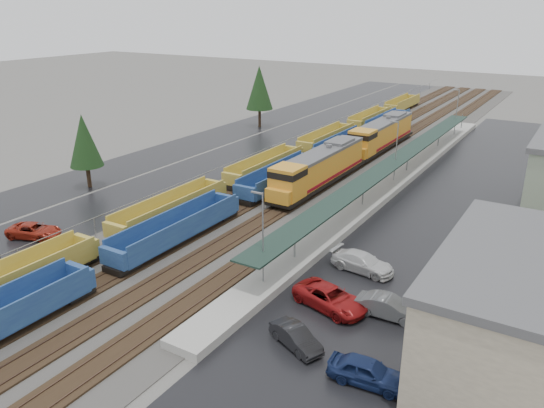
{
  "coord_description": "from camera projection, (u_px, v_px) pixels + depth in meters",
  "views": [
    {
      "loc": [
        29.16,
        -10.76,
        20.76
      ],
      "look_at": [
        2.92,
        32.05,
        2.0
      ],
      "focal_mm": 35.0,
      "sensor_mm": 36.0,
      "label": 1
    }
  ],
  "objects": [
    {
      "name": "ballast_strip",
      "position": [
        354.0,
        156.0,
        78.04
      ],
      "size": [
        20.0,
        160.0,
        0.08
      ],
      "primitive_type": "cube",
      "color": "#302D2B",
      "rests_on": "ground"
    },
    {
      "name": "trackbed",
      "position": [
        354.0,
        156.0,
        78.0
      ],
      "size": [
        14.6,
        160.0,
        0.22
      ],
      "color": "black",
      "rests_on": "ground"
    },
    {
      "name": "west_parking_lot",
      "position": [
        268.0,
        144.0,
        85.39
      ],
      "size": [
        10.0,
        160.0,
        0.02
      ],
      "primitive_type": "cube",
      "color": "black",
      "rests_on": "ground"
    },
    {
      "name": "west_road",
      "position": [
        218.0,
        136.0,
        90.29
      ],
      "size": [
        9.0,
        160.0,
        0.02
      ],
      "primitive_type": "cube",
      "color": "black",
      "rests_on": "ground"
    },
    {
      "name": "east_commuter_lot",
      "position": [
        473.0,
        199.0,
        60.76
      ],
      "size": [
        16.0,
        100.0,
        0.02
      ],
      "primitive_type": "cube",
      "color": "black",
      "rests_on": "ground"
    },
    {
      "name": "station_platform",
      "position": [
        394.0,
        180.0,
        65.17
      ],
      "size": [
        3.0,
        80.0,
        8.0
      ],
      "color": "#9E9B93",
      "rests_on": "ground"
    },
    {
      "name": "chainlink_fence",
      "position": [
        293.0,
        140.0,
        80.89
      ],
      "size": [
        0.08,
        160.04,
        2.02
      ],
      "color": "gray",
      "rests_on": "ground"
    },
    {
      "name": "tree_west_near",
      "position": [
        84.0,
        141.0,
        62.83
      ],
      "size": [
        3.96,
        3.96,
        9.0
      ],
      "color": "#332316",
      "rests_on": "ground"
    },
    {
      "name": "tree_west_far",
      "position": [
        259.0,
        88.0,
        94.81
      ],
      "size": [
        4.84,
        4.84,
        11.0
      ],
      "color": "#332316",
      "rests_on": "ground"
    },
    {
      "name": "locomotive_lead",
      "position": [
        318.0,
        169.0,
        63.54
      ],
      "size": [
        3.17,
        20.89,
        4.73
      ],
      "color": "black",
      "rests_on": "ground"
    },
    {
      "name": "locomotive_trail",
      "position": [
        381.0,
        135.0,
        80.31
      ],
      "size": [
        3.17,
        20.89,
        4.73
      ],
      "color": "black",
      "rests_on": "ground"
    },
    {
      "name": "well_string_yellow",
      "position": [
        266.0,
        167.0,
        68.58
      ],
      "size": [
        2.77,
        124.63,
        2.45
      ],
      "color": "#AC8F30",
      "rests_on": "ground"
    },
    {
      "name": "well_string_blue",
      "position": [
        236.0,
        201.0,
        56.73
      ],
      "size": [
        2.84,
        110.41,
        2.52
      ],
      "color": "navy",
      "rests_on": "ground"
    },
    {
      "name": "parked_car_west_c",
      "position": [
        34.0,
        231.0,
        50.44
      ],
      "size": [
        3.99,
        5.64,
        1.43
      ],
      "primitive_type": "imported",
      "rotation": [
        0.0,
        0.0,
        1.92
      ],
      "color": "maroon",
      "rests_on": "ground"
    },
    {
      "name": "parked_car_east_a",
      "position": [
        296.0,
        337.0,
        34.25
      ],
      "size": [
        3.0,
        4.4,
        1.37
      ],
      "primitive_type": "imported",
      "rotation": [
        0.0,
        0.0,
        1.16
      ],
      "color": "black",
      "rests_on": "ground"
    },
    {
      "name": "parked_car_east_b",
      "position": [
        330.0,
        298.0,
        38.62
      ],
      "size": [
        4.11,
        6.32,
        1.62
      ],
      "primitive_type": "imported",
      "rotation": [
        0.0,
        0.0,
        1.31
      ],
      "color": "maroon",
      "rests_on": "ground"
    },
    {
      "name": "parked_car_east_c",
      "position": [
        363.0,
        263.0,
        44.03
      ],
      "size": [
        2.71,
        5.59,
        1.57
      ],
      "primitive_type": "imported",
      "rotation": [
        0.0,
        0.0,
        1.47
      ],
      "color": "silver",
      "rests_on": "ground"
    },
    {
      "name": "parked_car_east_d",
      "position": [
        367.0,
        372.0,
        30.84
      ],
      "size": [
        2.28,
        4.83,
        1.6
      ],
      "primitive_type": "imported",
      "rotation": [
        0.0,
        0.0,
        1.66
      ],
      "color": "#15234E",
      "rests_on": "ground"
    },
    {
      "name": "parked_car_east_e",
      "position": [
        389.0,
        307.0,
        37.47
      ],
      "size": [
        1.91,
        4.83,
        1.56
      ],
      "primitive_type": "imported",
      "rotation": [
        0.0,
        0.0,
        1.62
      ],
      "color": "#505254",
      "rests_on": "ground"
    }
  ]
}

